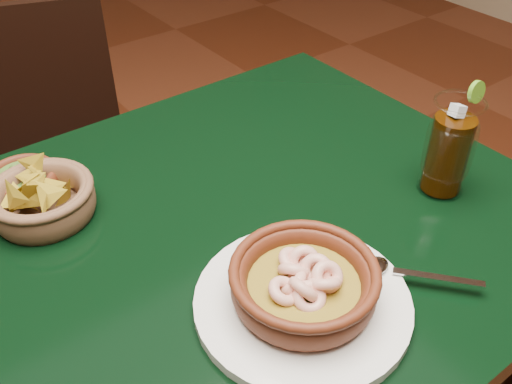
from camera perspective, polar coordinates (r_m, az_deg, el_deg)
dining_table at (r=0.90m, az=-8.06°, el=-10.77°), size 1.20×0.80×0.75m
dining_chair at (r=1.53m, az=-19.59°, el=2.06°), size 0.51×0.51×0.86m
shrimp_plate at (r=0.73m, az=4.81°, el=-9.58°), size 0.35×0.28×0.08m
chip_basket at (r=0.92m, az=-20.59°, el=-0.73°), size 0.19×0.19×0.12m
guacamole_ramekin at (r=0.99m, az=-22.28°, el=1.08°), size 0.14×0.14×0.05m
cola_drink at (r=0.94m, az=18.75°, el=4.15°), size 0.16×0.16×0.18m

